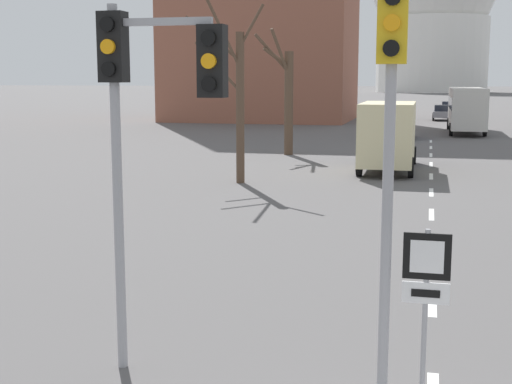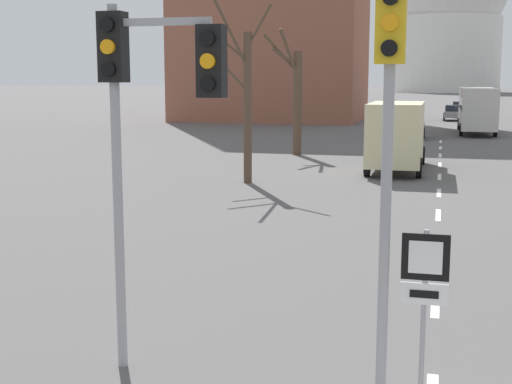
{
  "view_description": "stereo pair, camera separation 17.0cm",
  "coord_description": "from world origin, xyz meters",
  "px_view_note": "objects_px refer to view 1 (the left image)",
  "views": [
    {
      "loc": [
        -0.2,
        -5.69,
        4.2
      ],
      "look_at": [
        -2.64,
        4.42,
        2.54
      ],
      "focal_mm": 50.0,
      "sensor_mm": 36.0,
      "label": 1
    },
    {
      "loc": [
        -0.03,
        -5.65,
        4.2
      ],
      "look_at": [
        -2.64,
        4.42,
        2.54
      ],
      "focal_mm": 50.0,
      "sensor_mm": 36.0,
      "label": 2
    }
  ],
  "objects_px": {
    "sedan_near_left": "(442,112)",
    "city_bus": "(467,107)",
    "traffic_signal_near_left": "(147,98)",
    "delivery_truck": "(389,134)",
    "traffic_signal_centre_tall": "(390,113)",
    "route_sign_post": "(426,287)",
    "sedan_mid_centre": "(449,109)",
    "sedan_near_right": "(402,127)"
  },
  "relations": [
    {
      "from": "traffic_signal_near_left",
      "to": "sedan_near_left",
      "type": "xyz_separation_m",
      "value": [
        5.05,
        65.84,
        -3.14
      ]
    },
    {
      "from": "traffic_signal_centre_tall",
      "to": "sedan_near_right",
      "type": "distance_m",
      "value": 42.58
    },
    {
      "from": "sedan_near_left",
      "to": "sedan_mid_centre",
      "type": "xyz_separation_m",
      "value": [
        0.89,
        6.53,
        0.05
      ]
    },
    {
      "from": "city_bus",
      "to": "route_sign_post",
      "type": "bearing_deg",
      "value": -93.27
    },
    {
      "from": "city_bus",
      "to": "delivery_truck",
      "type": "distance_m",
      "value": 25.21
    },
    {
      "from": "sedan_near_left",
      "to": "city_bus",
      "type": "distance_m",
      "value": 17.21
    },
    {
      "from": "route_sign_post",
      "to": "sedan_near_left",
      "type": "relative_size",
      "value": 0.56
    },
    {
      "from": "sedan_near_left",
      "to": "city_bus",
      "type": "relative_size",
      "value": 0.38
    },
    {
      "from": "traffic_signal_centre_tall",
      "to": "delivery_truck",
      "type": "bearing_deg",
      "value": 93.06
    },
    {
      "from": "traffic_signal_centre_tall",
      "to": "delivery_truck",
      "type": "relative_size",
      "value": 0.76
    },
    {
      "from": "traffic_signal_centre_tall",
      "to": "sedan_mid_centre",
      "type": "xyz_separation_m",
      "value": [
        2.63,
        72.63,
        -2.93
      ]
    },
    {
      "from": "traffic_signal_centre_tall",
      "to": "city_bus",
      "type": "distance_m",
      "value": 49.14
    },
    {
      "from": "traffic_signal_centre_tall",
      "to": "route_sign_post",
      "type": "distance_m",
      "value": 2.26
    },
    {
      "from": "traffic_signal_near_left",
      "to": "route_sign_post",
      "type": "bearing_deg",
      "value": -2.69
    },
    {
      "from": "traffic_signal_centre_tall",
      "to": "city_bus",
      "type": "bearing_deg",
      "value": 86.14
    },
    {
      "from": "sedan_mid_centre",
      "to": "route_sign_post",
      "type": "bearing_deg",
      "value": -91.67
    },
    {
      "from": "traffic_signal_near_left",
      "to": "delivery_truck",
      "type": "height_order",
      "value": "traffic_signal_near_left"
    },
    {
      "from": "traffic_signal_near_left",
      "to": "sedan_near_right",
      "type": "bearing_deg",
      "value": 87.33
    },
    {
      "from": "traffic_signal_near_left",
      "to": "route_sign_post",
      "type": "xyz_separation_m",
      "value": [
        3.81,
        -0.18,
        -2.37
      ]
    },
    {
      "from": "traffic_signal_centre_tall",
      "to": "sedan_mid_centre",
      "type": "height_order",
      "value": "traffic_signal_centre_tall"
    },
    {
      "from": "traffic_signal_near_left",
      "to": "delivery_truck",
      "type": "xyz_separation_m",
      "value": [
        2.01,
        23.96,
        -2.24
      ]
    },
    {
      "from": "route_sign_post",
      "to": "sedan_near_right",
      "type": "distance_m",
      "value": 42.43
    },
    {
      "from": "delivery_truck",
      "to": "city_bus",
      "type": "bearing_deg",
      "value": 79.49
    },
    {
      "from": "traffic_signal_near_left",
      "to": "sedan_mid_centre",
      "type": "bearing_deg",
      "value": 85.31
    },
    {
      "from": "city_bus",
      "to": "sedan_mid_centre",
      "type": "bearing_deg",
      "value": 91.64
    },
    {
      "from": "traffic_signal_centre_tall",
      "to": "route_sign_post",
      "type": "xyz_separation_m",
      "value": [
        0.51,
        0.08,
        -2.2
      ]
    },
    {
      "from": "traffic_signal_near_left",
      "to": "sedan_mid_centre",
      "type": "height_order",
      "value": "traffic_signal_near_left"
    },
    {
      "from": "delivery_truck",
      "to": "traffic_signal_near_left",
      "type": "bearing_deg",
      "value": -94.79
    },
    {
      "from": "city_bus",
      "to": "delivery_truck",
      "type": "bearing_deg",
      "value": -100.51
    },
    {
      "from": "sedan_mid_centre",
      "to": "city_bus",
      "type": "relative_size",
      "value": 0.4
    },
    {
      "from": "traffic_signal_centre_tall",
      "to": "sedan_near_left",
      "type": "height_order",
      "value": "traffic_signal_centre_tall"
    },
    {
      "from": "sedan_mid_centre",
      "to": "city_bus",
      "type": "bearing_deg",
      "value": -88.36
    },
    {
      "from": "traffic_signal_centre_tall",
      "to": "sedan_near_right",
      "type": "xyz_separation_m",
      "value": [
        -1.33,
        42.46,
        -2.92
      ]
    },
    {
      "from": "sedan_near_left",
      "to": "delivery_truck",
      "type": "bearing_deg",
      "value": -94.15
    },
    {
      "from": "traffic_signal_near_left",
      "to": "city_bus",
      "type": "distance_m",
      "value": 49.23
    },
    {
      "from": "sedan_near_left",
      "to": "delivery_truck",
      "type": "relative_size",
      "value": 0.57
    },
    {
      "from": "sedan_near_right",
      "to": "sedan_mid_centre",
      "type": "bearing_deg",
      "value": 82.52
    },
    {
      "from": "route_sign_post",
      "to": "sedan_mid_centre",
      "type": "distance_m",
      "value": 72.58
    },
    {
      "from": "route_sign_post",
      "to": "sedan_mid_centre",
      "type": "xyz_separation_m",
      "value": [
        2.12,
        72.55,
        -0.72
      ]
    },
    {
      "from": "traffic_signal_centre_tall",
      "to": "city_bus",
      "type": "height_order",
      "value": "traffic_signal_centre_tall"
    },
    {
      "from": "sedan_near_right",
      "to": "route_sign_post",
      "type": "bearing_deg",
      "value": -87.51
    },
    {
      "from": "sedan_near_left",
      "to": "city_bus",
      "type": "xyz_separation_m",
      "value": [
        1.56,
        -17.09,
        1.25
      ]
    }
  ]
}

